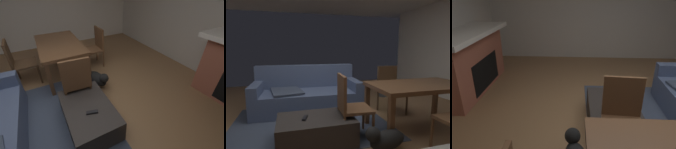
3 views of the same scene
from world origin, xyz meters
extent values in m
plane|color=olive|center=(0.00, 0.00, 0.00)|extent=(8.19, 8.19, 0.00)
cube|color=#3D475B|center=(-0.18, 0.51, 0.01)|extent=(2.60, 2.00, 0.01)
cube|color=#4C5B7F|center=(-0.14, 1.17, 0.21)|extent=(2.16, 1.03, 0.42)
cube|color=#4C5B7F|center=(-0.13, 1.56, 0.67)|extent=(2.14, 0.26, 0.50)
cube|color=#4C5B7F|center=(0.83, 1.15, 0.52)|extent=(0.21, 0.97, 0.20)
cube|color=#4C5B7F|center=(-1.12, 1.20, 0.52)|extent=(0.21, 0.97, 0.20)
cube|color=#3D475B|center=(-0.57, 1.19, 0.45)|extent=(0.69, 0.90, 0.03)
cube|color=#2D2826|center=(-0.18, -0.16, 0.18)|extent=(1.03, 0.65, 0.36)
cube|color=black|center=(-0.32, -0.17, 0.37)|extent=(0.09, 0.17, 0.02)
cube|color=brown|center=(1.46, -0.17, 0.71)|extent=(1.54, 0.86, 0.06)
cube|color=brown|center=(0.75, 0.20, 0.34)|extent=(0.07, 0.07, 0.68)
cube|color=brown|center=(2.17, 0.20, 0.34)|extent=(0.07, 0.07, 0.68)
cube|color=brown|center=(0.75, -0.54, 0.34)|extent=(0.07, 0.07, 0.68)
cube|color=brown|center=(0.39, -0.17, 0.43)|extent=(0.47, 0.47, 0.04)
cube|color=brown|center=(0.20, -0.15, 0.69)|extent=(0.07, 0.44, 0.48)
cylinder|color=brown|center=(0.61, 0.02, 0.21)|extent=(0.04, 0.04, 0.41)
cylinder|color=brown|center=(0.58, -0.38, 0.21)|extent=(0.04, 0.04, 0.41)
cylinder|color=brown|center=(0.21, 0.05, 0.21)|extent=(0.04, 0.04, 0.41)
cylinder|color=brown|center=(0.18, -0.35, 0.21)|extent=(0.04, 0.04, 0.41)
cylinder|color=brown|center=(1.26, -0.70, 0.21)|extent=(0.04, 0.04, 0.41)
cube|color=#513823|center=(1.46, 0.56, 0.43)|extent=(0.45, 0.45, 0.04)
cube|color=#513823|center=(1.46, 0.76, 0.69)|extent=(0.44, 0.05, 0.48)
cylinder|color=#513823|center=(1.67, 0.37, 0.21)|extent=(0.04, 0.04, 0.41)
cylinder|color=#513823|center=(1.27, 0.36, 0.21)|extent=(0.04, 0.04, 0.41)
cylinder|color=#513823|center=(1.66, 0.77, 0.21)|extent=(0.04, 0.04, 0.41)
cylinder|color=#513823|center=(1.26, 0.76, 0.21)|extent=(0.04, 0.04, 0.41)
cylinder|color=#474C51|center=(1.91, 1.71, 0.10)|extent=(0.23, 0.23, 0.20)
ellipsoid|color=#387233|center=(1.91, 1.71, 0.34)|extent=(0.35, 0.35, 0.38)
ellipsoid|color=black|center=(0.64, -0.65, 0.17)|extent=(0.55, 0.34, 0.24)
sphere|color=black|center=(0.41, -0.70, 0.30)|extent=(0.18, 0.18, 0.18)
camera|label=1|loc=(-1.62, 0.22, 1.87)|focal=23.09mm
camera|label=2|loc=(-0.50, -2.46, 1.30)|focal=28.45mm
camera|label=3|loc=(2.27, -0.70, 1.81)|focal=33.21mm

